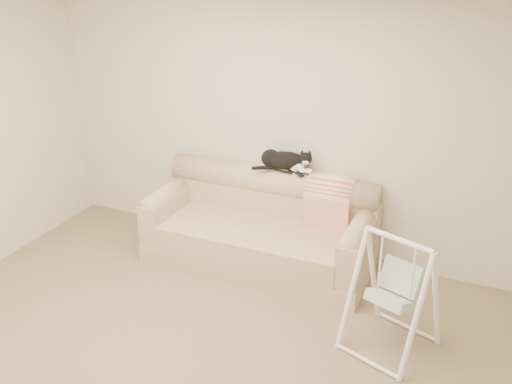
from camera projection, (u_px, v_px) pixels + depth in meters
ground_plane at (190, 359)px, 4.38m from camera, size 5.00×5.00×0.00m
room_shell at (179, 175)px, 3.77m from camera, size 5.04×4.04×2.60m
sofa at (261, 228)px, 5.63m from camera, size 2.20×0.93×0.90m
remote_a at (284, 170)px, 5.54m from camera, size 0.19×0.08×0.03m
remote_b at (298, 173)px, 5.49m from camera, size 0.15×0.16×0.02m
tuxedo_cat at (285, 160)px, 5.52m from camera, size 0.58×0.33×0.23m
throw_blanket at (331, 196)px, 5.44m from camera, size 0.44×0.38×0.58m
baby_swing at (394, 293)px, 4.35m from camera, size 0.77×0.79×0.98m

